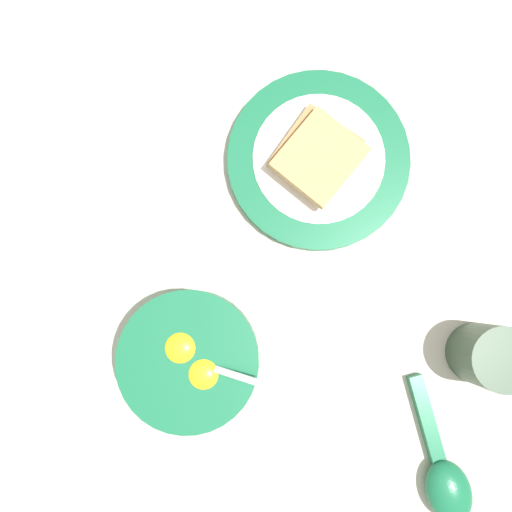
{
  "coord_description": "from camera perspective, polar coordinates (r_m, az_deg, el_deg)",
  "views": [
    {
      "loc": [
        0.01,
        -0.04,
        0.58
      ],
      "look_at": [
        -0.01,
        -0.08,
        0.02
      ],
      "focal_mm": 35.0,
      "sensor_mm": 36.0,
      "label": 1
    }
  ],
  "objects": [
    {
      "name": "toast_plate",
      "position": [
        0.6,
        7.1,
        10.8
      ],
      "size": [
        0.21,
        0.21,
        0.02
      ],
      "color": "#196B42",
      "rests_on": "ground_plane"
    },
    {
      "name": "drinking_cup",
      "position": [
        0.6,
        25.19,
        -10.35
      ],
      "size": [
        0.07,
        0.07,
        0.07
      ],
      "color": "#334733",
      "rests_on": "ground_plane"
    },
    {
      "name": "soup_spoon",
      "position": [
        0.64,
        20.77,
        -22.69
      ],
      "size": [
        0.05,
        0.16,
        0.03
      ],
      "color": "#196B42",
      "rests_on": "ground_plane"
    },
    {
      "name": "ground_plane",
      "position": [
        0.58,
        2.06,
        -8.29
      ],
      "size": [
        3.0,
        3.0,
        0.0
      ],
      "primitive_type": "plane",
      "color": "beige"
    },
    {
      "name": "egg_bowl",
      "position": [
        0.56,
        -7.56,
        -11.55
      ],
      "size": [
        0.15,
        0.15,
        0.08
      ],
      "color": "#196B42",
      "rests_on": "ground_plane"
    },
    {
      "name": "toast_sandwich",
      "position": [
        0.58,
        7.06,
        11.3
      ],
      "size": [
        0.11,
        0.12,
        0.03
      ],
      "color": "tan",
      "rests_on": "toast_plate"
    }
  ]
}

